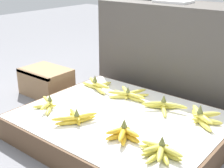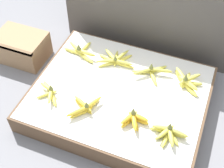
{
  "view_description": "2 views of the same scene",
  "coord_description": "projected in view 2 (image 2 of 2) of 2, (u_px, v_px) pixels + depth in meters",
  "views": [
    {
      "loc": [
        1.0,
        -1.32,
        0.98
      ],
      "look_at": [
        -0.12,
        0.06,
        0.3
      ],
      "focal_mm": 50.0,
      "sensor_mm": 36.0,
      "label": 1
    },
    {
      "loc": [
        0.45,
        -1.28,
        1.75
      ],
      "look_at": [
        -0.07,
        0.03,
        0.16
      ],
      "focal_mm": 50.0,
      "sensor_mm": 36.0,
      "label": 2
    }
  ],
  "objects": [
    {
      "name": "banana_bunch_front_right",
      "position": [
        168.0,
        133.0,
        1.85
      ],
      "size": [
        0.23,
        0.16,
        0.1
      ],
      "color": "gold",
      "rests_on": "display_platform"
    },
    {
      "name": "banana_bunch_middle_left",
      "position": [
        81.0,
        51.0,
        2.32
      ],
      "size": [
        0.28,
        0.22,
        0.1
      ],
      "color": "#DBCC4C",
      "rests_on": "display_platform"
    },
    {
      "name": "wooden_crate",
      "position": [
        22.0,
        47.0,
        2.46
      ],
      "size": [
        0.38,
        0.28,
        0.21
      ],
      "color": "#997551",
      "rests_on": "ground_plane"
    },
    {
      "name": "ground_plane",
      "position": [
        119.0,
        105.0,
        2.21
      ],
      "size": [
        10.0,
        10.0,
        0.0
      ],
      "primitive_type": "plane",
      "color": "slate"
    },
    {
      "name": "display_platform",
      "position": [
        119.0,
        98.0,
        2.16
      ],
      "size": [
        1.16,
        0.94,
        0.15
      ],
      "color": "brown",
      "rests_on": "ground_plane"
    },
    {
      "name": "banana_bunch_front_midright",
      "position": [
        134.0,
        119.0,
        1.91
      ],
      "size": [
        0.17,
        0.15,
        0.1
      ],
      "color": "gold",
      "rests_on": "display_platform"
    },
    {
      "name": "banana_bunch_middle_midleft",
      "position": [
        116.0,
        60.0,
        2.26
      ],
      "size": [
        0.29,
        0.23,
        0.09
      ],
      "color": "#DBCC4C",
      "rests_on": "display_platform"
    },
    {
      "name": "banana_bunch_middle_midright",
      "position": [
        152.0,
        71.0,
        2.18
      ],
      "size": [
        0.28,
        0.22,
        0.09
      ],
      "color": "gold",
      "rests_on": "display_platform"
    },
    {
      "name": "back_vendor_table",
      "position": [
        157.0,
        0.0,
        2.44
      ],
      "size": [
        1.37,
        0.45,
        0.72
      ],
      "color": "#4C4742",
      "rests_on": "ground_plane"
    },
    {
      "name": "banana_bunch_front_midleft",
      "position": [
        85.0,
        107.0,
        1.97
      ],
      "size": [
        0.18,
        0.24,
        0.09
      ],
      "color": "gold",
      "rests_on": "display_platform"
    },
    {
      "name": "banana_bunch_middle_right",
      "position": [
        187.0,
        81.0,
        2.12
      ],
      "size": [
        0.22,
        0.21,
        0.11
      ],
      "color": "#DBCC4C",
      "rests_on": "display_platform"
    },
    {
      "name": "banana_bunch_front_left",
      "position": [
        49.0,
        92.0,
        2.06
      ],
      "size": [
        0.2,
        0.19,
        0.09
      ],
      "color": "#DBCC4C",
      "rests_on": "display_platform"
    }
  ]
}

